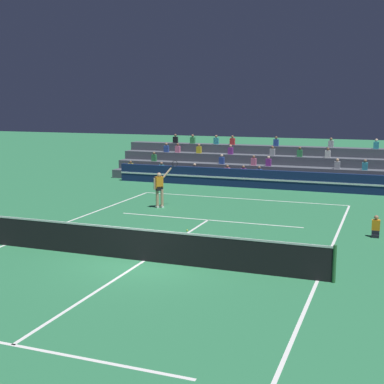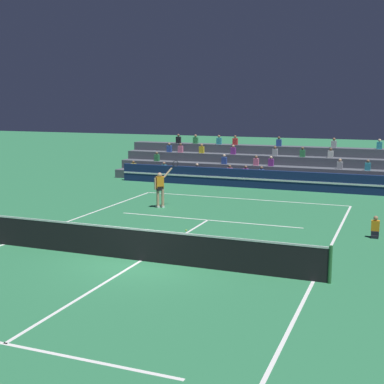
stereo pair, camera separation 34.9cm
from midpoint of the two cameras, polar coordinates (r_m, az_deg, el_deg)
name	(u,v)px [view 2 (the right image)]	position (r m, az deg, el deg)	size (l,w,h in m)	color
ground_plane	(141,261)	(17.45, -4.89, -7.32)	(120.00, 120.00, 0.00)	#2D7A4C
court_lines	(141,261)	(17.45, -4.89, -7.31)	(11.10, 23.90, 0.01)	white
tennis_net	(141,244)	(17.30, -4.92, -5.60)	(12.00, 0.10, 1.10)	#2D6B38
sponsor_banner_wall	(260,179)	(31.78, 7.59, 1.37)	(18.00, 0.26, 1.10)	navy
bleacher_stand	(272,168)	(34.80, 8.84, 2.53)	(20.39, 3.80, 2.83)	#4C515B
ball_kid_courtside	(375,229)	(21.35, 19.40, -3.77)	(0.30, 0.36, 0.84)	black
tennis_player	(160,188)	(25.77, -3.00, 0.48)	(0.98, 0.99, 2.31)	tan
tennis_ball	(186,230)	(21.22, -0.16, -4.11)	(0.07, 0.07, 0.07)	#C6DB33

